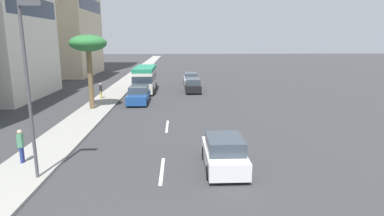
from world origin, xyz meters
TOP-DOWN VIEW (x-y plane):
  - ground_plane at (31.50, 0.00)m, footprint 198.00×198.00m
  - sidewalk_right at (31.50, 6.45)m, footprint 162.00×2.83m
  - lane_stripe_mid at (11.30, 0.00)m, footprint 3.20×0.16m
  - lane_stripe_far at (19.17, 0.00)m, footprint 3.20×0.16m
  - car_lead at (11.46, -2.97)m, footprint 4.06×1.88m
  - car_second at (27.81, 3.00)m, footprint 4.66×1.95m
  - car_third at (34.31, -2.57)m, footprint 4.76×1.82m
  - car_fourth at (40.23, -2.54)m, footprint 4.66×1.84m
  - minibus_fifth at (34.53, 3.02)m, footprint 6.99×2.31m
  - pedestrian_near_lamp at (12.28, 6.89)m, footprint 0.33×0.24m
  - pedestrian_mid_block at (29.72, 7.08)m, footprint 0.39×0.38m
  - palm_tree at (24.83, 6.72)m, footprint 3.08×3.08m
  - street_lamp at (10.51, 5.33)m, footprint 0.24×0.97m

SIDE VIEW (x-z plane):
  - ground_plane at x=31.50m, z-range 0.00..0.00m
  - lane_stripe_mid at x=11.30m, z-range 0.00..0.01m
  - lane_stripe_far at x=19.17m, z-range 0.00..0.01m
  - sidewalk_right at x=31.50m, z-range 0.00..0.15m
  - car_third at x=34.31m, z-range -0.04..1.54m
  - car_lead at x=11.46m, z-range -0.04..1.57m
  - car_fourth at x=40.23m, z-range -0.04..1.59m
  - car_second at x=27.81m, z-range -0.04..1.60m
  - pedestrian_mid_block at x=29.72m, z-range 0.22..1.77m
  - pedestrian_near_lamp at x=12.28m, z-range 0.23..1.91m
  - minibus_fifth at x=34.53m, z-range 0.15..3.09m
  - street_lamp at x=10.51m, z-range 0.97..8.46m
  - palm_tree at x=24.83m, z-range 2.40..8.71m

